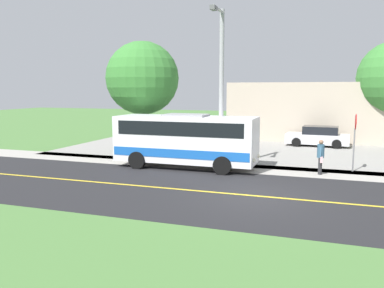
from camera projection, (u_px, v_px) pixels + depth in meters
The scene contains 12 objects.
ground_plane at pixel (254, 196), 15.12m from camera, with size 120.00×120.00×0.00m, color #477238.
road_surface at pixel (254, 196), 15.12m from camera, with size 8.00×100.00×0.01m, color black.
sidewalk at pixel (272, 170), 20.00m from camera, with size 2.40×100.00×0.01m, color #9E9991.
parking_lot_surface at pixel (332, 152), 25.79m from camera, with size 14.00×36.00×0.01m, color gray.
road_centre_line at pixel (254, 196), 15.12m from camera, with size 0.16×100.00×0.00m, color gold.
shuttle_bus_front at pixel (186, 138), 20.52m from camera, with size 2.61×7.46×2.81m.
pedestrian_with_bags at pixel (321, 156), 18.91m from camera, with size 0.72×0.34×1.68m.
stop_sign at pixel (355, 133), 19.34m from camera, with size 0.76×0.07×2.88m.
street_light_pole at pixel (221, 82), 19.94m from camera, with size 1.97×0.24×8.06m.
parked_car_near at pixel (318, 137), 28.47m from camera, with size 2.21×4.49×1.45m.
tree_curbside at pixel (143, 78), 24.05m from camera, with size 4.47×4.47×7.01m.
commercial_building at pixel (359, 111), 33.24m from camera, with size 10.00×20.60×4.64m, color #B7A893.
Camera 1 is at (14.70, 2.45, 4.06)m, focal length 36.71 mm.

